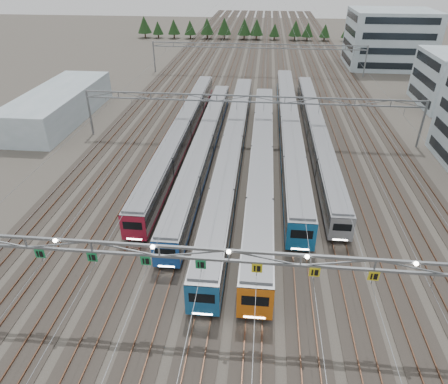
# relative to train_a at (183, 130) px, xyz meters

# --- Properties ---
(ground) EXTENTS (400.00, 400.00, 0.00)m
(ground) POSITION_rel_train_a_xyz_m (11.25, -38.09, -2.14)
(ground) COLOR #47423A
(ground) RESTS_ON ground
(track_bed) EXTENTS (54.00, 260.00, 5.42)m
(track_bed) POSITION_rel_train_a_xyz_m (11.25, 61.91, -0.65)
(track_bed) COLOR #2D2823
(track_bed) RESTS_ON ground
(train_a) EXTENTS (2.90, 57.18, 3.78)m
(train_a) POSITION_rel_train_a_xyz_m (0.00, 0.00, 0.00)
(train_a) COLOR black
(train_a) RESTS_ON ground
(train_b) EXTENTS (2.84, 54.08, 3.70)m
(train_b) POSITION_rel_train_a_xyz_m (4.50, -5.57, -0.04)
(train_b) COLOR black
(train_b) RESTS_ON ground
(train_c) EXTENTS (3.04, 64.91, 3.97)m
(train_c) POSITION_rel_train_a_xyz_m (9.00, -5.95, 0.10)
(train_c) COLOR black
(train_c) RESTS_ON ground
(train_d) EXTENTS (3.16, 57.16, 4.12)m
(train_d) POSITION_rel_train_a_xyz_m (13.50, -9.77, 0.17)
(train_d) COLOR black
(train_d) RESTS_ON ground
(train_e) EXTENTS (3.13, 63.25, 4.09)m
(train_e) POSITION_rel_train_a_xyz_m (18.00, 3.04, 0.16)
(train_e) COLOR black
(train_e) RESTS_ON ground
(train_f) EXTENTS (2.71, 57.43, 3.53)m
(train_f) POSITION_rel_train_a_xyz_m (22.50, 2.31, -0.12)
(train_f) COLOR black
(train_f) RESTS_ON ground
(gantry_near) EXTENTS (56.36, 0.61, 8.08)m
(gantry_near) POSITION_rel_train_a_xyz_m (11.20, -38.20, 4.95)
(gantry_near) COLOR gray
(gantry_near) RESTS_ON ground
(gantry_mid) EXTENTS (56.36, 0.36, 8.00)m
(gantry_mid) POSITION_rel_train_a_xyz_m (11.25, 1.91, 4.25)
(gantry_mid) COLOR gray
(gantry_mid) RESTS_ON ground
(gantry_far) EXTENTS (56.36, 0.36, 8.00)m
(gantry_far) POSITION_rel_train_a_xyz_m (11.25, 46.91, 4.25)
(gantry_far) COLOR gray
(gantry_far) RESTS_ON ground
(depot_bldg_north) EXTENTS (22.00, 18.00, 14.99)m
(depot_bldg_north) POSITION_rel_train_a_xyz_m (47.68, 60.02, 5.36)
(depot_bldg_north) COLOR #9CB4BB
(depot_bldg_north) RESTS_ON ground
(west_shed) EXTENTS (10.00, 30.00, 5.55)m
(west_shed) POSITION_rel_train_a_xyz_m (-25.92, 8.89, 0.63)
(west_shed) COLOR #9CB4BB
(west_shed) RESTS_ON ground
(treeline) EXTENTS (106.40, 5.60, 7.02)m
(treeline) POSITION_rel_train_a_xyz_m (16.65, 98.20, 2.09)
(treeline) COLOR #332114
(treeline) RESTS_ON ground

